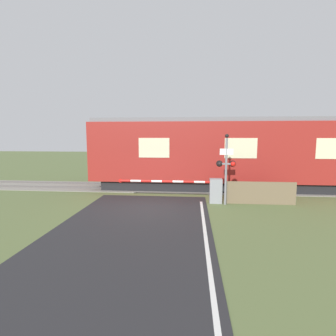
# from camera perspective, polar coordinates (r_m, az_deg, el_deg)

# --- Properties ---
(ground_plane) EXTENTS (80.00, 80.00, 0.00)m
(ground_plane) POSITION_cam_1_polar(r_m,az_deg,el_deg) (12.48, -4.53, -8.27)
(ground_plane) COLOR #5B6B3D
(road_strip) EXTENTS (5.60, 20.00, 0.02)m
(road_strip) POSITION_cam_1_polar(r_m,az_deg,el_deg) (5.48, -21.20, -30.35)
(road_strip) COLOR #262628
(road_strip) RESTS_ON ground_plane
(track_bed) EXTENTS (36.00, 3.20, 0.13)m
(track_bed) POSITION_cam_1_polar(r_m,az_deg,el_deg) (16.64, -1.99, -4.27)
(track_bed) COLOR gray
(track_bed) RESTS_ON ground_plane
(train) EXTENTS (17.60, 2.81, 4.33)m
(train) POSITION_cam_1_polar(r_m,az_deg,el_deg) (16.43, 14.66, 3.05)
(train) COLOR black
(train) RESTS_ON ground_plane
(crossing_barrier) EXTENTS (5.18, 0.44, 1.21)m
(crossing_barrier) POSITION_cam_1_polar(r_m,az_deg,el_deg) (13.07, 8.71, -4.59)
(crossing_barrier) COLOR gray
(crossing_barrier) RESTS_ON ground_plane
(signal_post) EXTENTS (0.92, 0.26, 3.37)m
(signal_post) POSITION_cam_1_polar(r_m,az_deg,el_deg) (12.66, 12.55, 0.67)
(signal_post) COLOR gray
(signal_post) RESTS_ON ground_plane
(roadside_fence) EXTENTS (3.29, 0.06, 1.10)m
(roadside_fence) POSITION_cam_1_polar(r_m,az_deg,el_deg) (13.42, 19.51, -5.15)
(roadside_fence) COLOR #726047
(roadside_fence) RESTS_ON ground_plane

